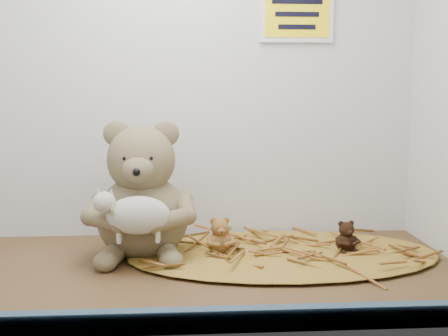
{
  "coord_description": "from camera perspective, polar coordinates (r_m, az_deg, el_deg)",
  "views": [
    {
      "loc": [
        2.94,
        -110.62,
        36.82
      ],
      "look_at": [
        10.42,
        3.5,
        20.75
      ],
      "focal_mm": 45.0,
      "sensor_mm": 36.0,
      "label": 1
    }
  ],
  "objects": [
    {
      "name": "straw_bed",
      "position": [
        1.27,
        6.02,
        -8.62
      ],
      "size": [
        69.58,
        40.4,
        1.35
      ],
      "primitive_type": "ellipsoid",
      "color": "olive",
      "rests_on": "shelf_floor"
    },
    {
      "name": "mini_teddy_brown",
      "position": [
        1.29,
        12.3,
        -6.62
      ],
      "size": [
        6.5,
        6.75,
        6.89
      ],
      "primitive_type": null,
      "rotation": [
        0.0,
        0.0,
        0.18
      ],
      "color": "black",
      "rests_on": "straw_bed"
    },
    {
      "name": "alcove_shell",
      "position": [
        1.2,
        -5.26,
        11.88
      ],
      "size": [
        120.4,
        60.2,
        90.4
      ],
      "color": "#422E17",
      "rests_on": "ground"
    },
    {
      "name": "main_teddy",
      "position": [
        1.25,
        -8.32,
        -2.14
      ],
      "size": [
        24.85,
        26.17,
        30.12
      ],
      "primitive_type": null,
      "rotation": [
        0.0,
        0.0,
        -0.02
      ],
      "color": "#7E6B4D",
      "rests_on": "shelf_floor"
    },
    {
      "name": "front_rail",
      "position": [
        0.89,
        -5.53,
        -15.2
      ],
      "size": [
        119.28,
        2.2,
        3.6
      ],
      "primitive_type": "cube",
      "color": "#374C69",
      "rests_on": "shelf_floor"
    },
    {
      "name": "wall_sign",
      "position": [
        1.44,
        7.39,
        15.2
      ],
      "size": [
        16.0,
        1.2,
        11.0
      ],
      "primitive_type": "cube",
      "color": "yellow",
      "rests_on": "back_wall"
    },
    {
      "name": "mini_teddy_tan",
      "position": [
        1.24,
        -0.43,
        -6.7
      ],
      "size": [
        7.18,
        7.49,
        7.97
      ],
      "primitive_type": null,
      "rotation": [
        0.0,
        0.0,
        0.12
      ],
      "color": "brown",
      "rests_on": "straw_bed"
    },
    {
      "name": "toy_lamb",
      "position": [
        1.15,
        -8.71,
        -4.77
      ],
      "size": [
        16.84,
        10.28,
        10.88
      ],
      "primitive_type": null,
      "color": "beige",
      "rests_on": "main_teddy"
    }
  ]
}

